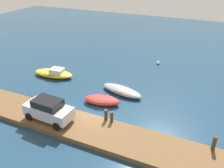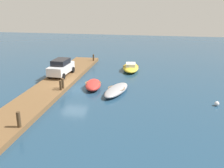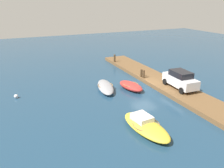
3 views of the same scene
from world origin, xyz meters
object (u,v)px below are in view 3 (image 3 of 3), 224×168
at_px(marker_buoy, 16,96).
at_px(mooring_post_mid_east, 141,73).
at_px(motorboat_yellow, 145,125).
at_px(rowboat_red, 131,86).
at_px(mooring_post_mid_west, 144,74).
at_px(mooring_post_east, 115,58).
at_px(parked_car, 180,79).
at_px(rowboat_grey, 105,87).

bearing_deg(marker_buoy, mooring_post_mid_east, -91.53).
bearing_deg(motorboat_yellow, marker_buoy, 33.74).
distance_m(motorboat_yellow, rowboat_red, 8.14).
height_order(motorboat_yellow, rowboat_red, motorboat_yellow).
bearing_deg(mooring_post_mid_west, marker_buoy, 86.37).
bearing_deg(mooring_post_mid_east, marker_buoy, 88.47).
bearing_deg(motorboat_yellow, mooring_post_mid_west, -36.63).
distance_m(mooring_post_mid_east, mooring_post_east, 7.58).
bearing_deg(mooring_post_east, rowboat_red, 165.20).
bearing_deg(mooring_post_mid_west, parked_car, -157.56).
relative_size(motorboat_yellow, mooring_post_east, 4.49).
bearing_deg(rowboat_grey, mooring_post_mid_west, -69.95).
relative_size(rowboat_red, parked_car, 0.88).
relative_size(mooring_post_mid_west, mooring_post_mid_east, 1.05).
xyz_separation_m(motorboat_yellow, marker_buoy, (10.12, 8.38, -0.21)).
distance_m(mooring_post_east, marker_buoy, 15.66).
bearing_deg(mooring_post_mid_west, mooring_post_mid_east, 0.00).
bearing_deg(mooring_post_east, parked_car, -171.91).
bearing_deg(mooring_post_mid_west, rowboat_grey, 97.30).
distance_m(rowboat_red, mooring_post_east, 10.09).
height_order(rowboat_grey, marker_buoy, rowboat_grey).
xyz_separation_m(rowboat_grey, mooring_post_mid_east, (1.16, -5.09, 0.53)).
relative_size(mooring_post_east, parked_car, 0.27).
bearing_deg(mooring_post_east, mooring_post_mid_east, 180.00).
height_order(mooring_post_mid_west, mooring_post_mid_east, mooring_post_mid_west).
bearing_deg(rowboat_red, parked_car, -131.27).
bearing_deg(rowboat_grey, mooring_post_east, -17.44).
distance_m(rowboat_red, mooring_post_mid_east, 3.39).
height_order(rowboat_red, parked_car, parked_car).
xyz_separation_m(motorboat_yellow, mooring_post_mid_west, (9.24, -5.49, 0.48)).
height_order(parked_car, marker_buoy, parked_car).
xyz_separation_m(rowboat_grey, marker_buoy, (1.53, 8.79, -0.14)).
xyz_separation_m(motorboat_yellow, mooring_post_east, (17.33, -5.49, 0.55)).
bearing_deg(marker_buoy, motorboat_yellow, -140.36).
xyz_separation_m(rowboat_grey, mooring_post_mid_west, (0.65, -5.09, 0.56)).
bearing_deg(rowboat_grey, marker_buoy, 92.88).
height_order(mooring_post_east, parked_car, parked_car).
bearing_deg(parked_car, marker_buoy, 74.29).
height_order(motorboat_yellow, parked_car, parked_car).
relative_size(mooring_post_mid_west, marker_buoy, 2.46).
relative_size(rowboat_grey, mooring_post_mid_east, 5.16).
height_order(rowboat_grey, mooring_post_mid_west, mooring_post_mid_west).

